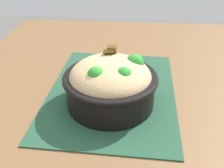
{
  "coord_description": "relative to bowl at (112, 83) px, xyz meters",
  "views": [
    {
      "loc": [
        -0.5,
        -0.04,
        1.13
      ],
      "look_at": [
        -0.02,
        -0.0,
        0.83
      ],
      "focal_mm": 42.29,
      "sensor_mm": 36.0,
      "label": 1
    }
  ],
  "objects": [
    {
      "name": "table",
      "position": [
        0.02,
        0.0,
        -0.15
      ],
      "size": [
        1.09,
        0.81,
        0.78
      ],
      "color": "brown",
      "rests_on": "ground_plane"
    },
    {
      "name": "placemat",
      "position": [
        0.05,
        -0.0,
        -0.06
      ],
      "size": [
        0.42,
        0.31,
        0.0
      ],
      "primitive_type": "cube",
      "rotation": [
        0.0,
        0.0,
        -0.04
      ],
      "color": "#1E422D",
      "rests_on": "table"
    },
    {
      "name": "bowl",
      "position": [
        0.0,
        0.0,
        0.0
      ],
      "size": [
        0.23,
        0.23,
        0.13
      ],
      "color": "black",
      "rests_on": "placemat"
    },
    {
      "name": "fork",
      "position": [
        0.15,
        -0.01,
        -0.05
      ],
      "size": [
        0.03,
        0.14,
        0.0
      ],
      "color": "silver",
      "rests_on": "placemat"
    }
  ]
}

